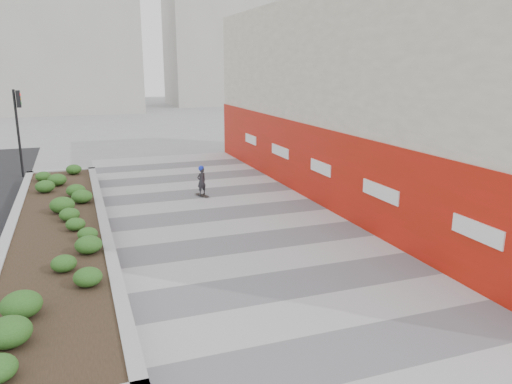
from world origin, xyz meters
TOP-DOWN VIEW (x-y plane):
  - ground at (0.00, 0.00)m, footprint 160.00×160.00m
  - walkway at (0.00, 3.00)m, footprint 8.00×36.00m
  - building at (6.98, 8.98)m, footprint 6.04×24.08m
  - planter at (-5.50, 7.00)m, footprint 3.00×18.00m
  - traffic_signal_near at (-7.23, 17.50)m, footprint 0.33×0.28m
  - distant_bldg_north_l at (-5.00, 55.00)m, footprint 16.00×12.00m
  - distant_bldg_north_r at (15.00, 60.00)m, footprint 14.00×10.00m
  - manhole_cover at (0.50, 3.00)m, footprint 0.44×0.44m
  - skateboarder at (-0.03, 10.86)m, footprint 0.50×0.74m

SIDE VIEW (x-z plane):
  - ground at x=0.00m, z-range 0.00..0.00m
  - manhole_cover at x=0.50m, z-range 0.00..0.01m
  - walkway at x=0.00m, z-range 0.00..0.01m
  - planter at x=-5.50m, z-range -0.03..0.87m
  - skateboarder at x=-0.03m, z-range 0.01..1.33m
  - traffic_signal_near at x=-7.23m, z-range 0.66..4.86m
  - building at x=6.98m, z-range -0.02..7.98m
  - distant_bldg_north_l at x=-5.00m, z-range 0.00..20.00m
  - distant_bldg_north_r at x=15.00m, z-range 0.00..24.00m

